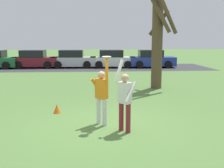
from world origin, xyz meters
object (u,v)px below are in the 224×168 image
(parked_car_silver, at_px, (73,59))
(field_cone_orange, at_px, (57,109))
(parked_car_white, at_px, (112,59))
(parked_car_maroon, at_px, (35,60))
(frisbee_disc, at_px, (107,57))
(person_defender, at_px, (125,98))
(parked_car_blue, at_px, (152,59))
(person_catcher, at_px, (102,93))
(bare_tree_tall, at_px, (158,31))

(parked_car_silver, bearing_deg, field_cone_orange, -86.61)
(parked_car_white, xyz_separation_m, field_cone_orange, (-3.18, -15.83, -0.57))
(parked_car_maroon, bearing_deg, frisbee_disc, -70.72)
(person_defender, relative_size, parked_car_white, 0.49)
(frisbee_disc, relative_size, parked_car_silver, 0.06)
(parked_car_blue, bearing_deg, parked_car_white, 178.21)
(parked_car_maroon, height_order, parked_car_blue, same)
(frisbee_disc, xyz_separation_m, parked_car_silver, (-2.08, 17.58, -1.37))
(person_defender, height_order, frisbee_disc, frisbee_disc)
(person_catcher, xyz_separation_m, parked_car_blue, (5.23, 17.06, -0.25))
(parked_car_blue, height_order, bare_tree_tall, bare_tree_tall)
(person_catcher, height_order, field_cone_orange, person_catcher)
(parked_car_silver, height_order, field_cone_orange, parked_car_silver)
(person_defender, distance_m, parked_car_white, 18.03)
(parked_car_blue, relative_size, bare_tree_tall, 0.73)
(person_catcher, relative_size, bare_tree_tall, 0.36)
(parked_car_white, bearing_deg, field_cone_orange, -99.44)
(parked_car_white, bearing_deg, bare_tree_tall, -80.33)
(person_catcher, relative_size, person_defender, 1.02)
(person_catcher, height_order, parked_car_blue, person_catcher)
(parked_car_white, relative_size, bare_tree_tall, 0.73)
(frisbee_disc, xyz_separation_m, field_cone_orange, (-1.68, 1.63, -1.93))
(person_defender, xyz_separation_m, field_cone_orange, (-2.15, 2.17, -0.82))
(parked_car_white, height_order, bare_tree_tall, bare_tree_tall)
(person_catcher, relative_size, parked_car_white, 0.50)
(frisbee_disc, bearing_deg, field_cone_orange, 135.80)
(parked_car_maroon, bearing_deg, parked_car_silver, 1.56)
(parked_car_maroon, relative_size, parked_car_silver, 1.00)
(parked_car_silver, bearing_deg, person_defender, -80.03)
(person_catcher, xyz_separation_m, bare_tree_tall, (3.16, 6.21, 2.00))
(person_defender, xyz_separation_m, parked_car_white, (1.03, 18.00, -0.25))
(parked_car_white, bearing_deg, parked_car_maroon, -179.19)
(frisbee_disc, distance_m, field_cone_orange, 3.03)
(person_catcher, xyz_separation_m, parked_car_white, (1.66, 17.30, -0.25))
(parked_car_blue, bearing_deg, bare_tree_tall, -98.86)
(person_catcher, bearing_deg, person_defender, 0.00)
(parked_car_maroon, xyz_separation_m, field_cone_orange, (3.82, -15.97, -0.57))
(bare_tree_tall, bearing_deg, frisbee_disc, -115.27)
(parked_car_blue, bearing_deg, parked_car_maroon, 179.93)
(parked_car_maroon, bearing_deg, bare_tree_tall, -50.89)
(parked_car_silver, bearing_deg, frisbee_disc, -81.31)
(person_catcher, distance_m, parked_car_maroon, 18.24)
(person_catcher, xyz_separation_m, person_defender, (0.62, -0.70, -0.00))
(parked_car_maroon, bearing_deg, person_catcher, -71.01)
(person_catcher, bearing_deg, parked_car_maroon, 155.49)
(field_cone_orange, bearing_deg, frisbee_disc, -44.20)
(parked_car_blue, bearing_deg, person_defender, -102.61)
(parked_car_blue, xyz_separation_m, bare_tree_tall, (-2.07, -10.85, 2.26))
(parked_car_silver, xyz_separation_m, parked_car_white, (3.59, -0.12, 0.00))
(parked_car_white, height_order, field_cone_orange, parked_car_white)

